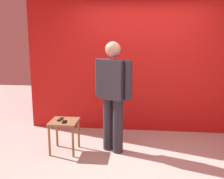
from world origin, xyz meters
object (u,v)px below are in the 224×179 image
(standing_person, at_px, (113,91))
(tv_remote, at_px, (60,119))
(side_table, at_px, (64,126))
(cell_phone, at_px, (64,122))

(standing_person, xyz_separation_m, tv_remote, (-0.85, -0.09, -0.46))
(standing_person, relative_size, side_table, 3.40)
(side_table, bearing_deg, cell_phone, -67.56)
(side_table, relative_size, cell_phone, 3.63)
(side_table, height_order, cell_phone, cell_phone)
(cell_phone, distance_m, tv_remote, 0.15)
(side_table, distance_m, cell_phone, 0.13)
(standing_person, xyz_separation_m, cell_phone, (-0.75, -0.20, -0.47))
(standing_person, distance_m, side_table, 0.97)
(side_table, bearing_deg, tv_remote, 151.98)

